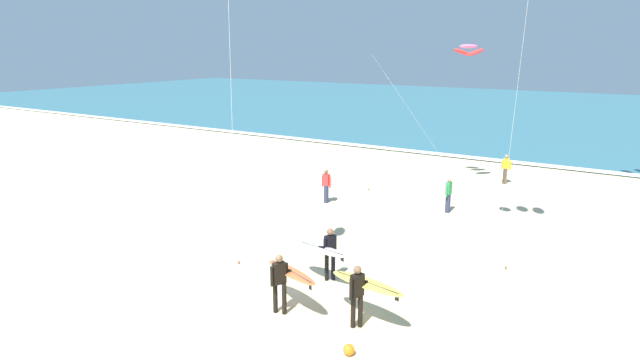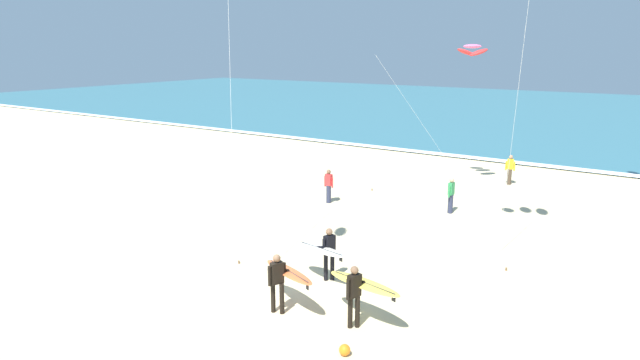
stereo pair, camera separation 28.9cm
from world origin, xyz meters
TOP-DOWN VIEW (x-y plane):
  - ground_plane at (0.00, 0.00)m, footprint 160.00×160.00m
  - ocean_water at (0.00, 53.90)m, footprint 160.00×60.00m
  - shoreline_foam at (0.00, 24.20)m, footprint 160.00×0.97m
  - surfer_lead at (3.29, 1.05)m, footprint 2.47×1.19m
  - surfer_trailing at (1.17, 0.56)m, footprint 2.34×1.38m
  - surfer_third at (1.08, 2.84)m, footprint 2.10×1.12m
  - kite_arc_rose_mid at (0.65, 16.72)m, footprint 4.69×4.41m
  - bystander_green_top at (1.73, 11.91)m, footprint 0.22×0.50m
  - bystander_yellow_top at (2.50, 18.56)m, footprint 0.49×0.23m
  - bystander_red_top at (-3.61, 10.33)m, footprint 0.50×0.22m
  - beach_ball at (3.74, -0.41)m, footprint 0.28×0.28m

SIDE VIEW (x-z plane):
  - ground_plane at x=0.00m, z-range 0.00..0.00m
  - ocean_water at x=0.00m, z-range 0.00..0.08m
  - shoreline_foam at x=0.00m, z-range 0.08..0.09m
  - beach_ball at x=3.74m, z-range 0.00..0.28m
  - bystander_green_top at x=1.73m, z-range 0.02..1.61m
  - bystander_yellow_top at x=2.50m, z-range 0.02..1.61m
  - bystander_red_top at x=-3.61m, z-range 0.02..1.61m
  - surfer_trailing at x=1.17m, z-range 0.19..1.90m
  - surfer_third at x=1.08m, z-range 0.19..1.90m
  - surfer_lead at x=3.29m, z-range 0.20..1.90m
  - kite_arc_rose_mid at x=0.65m, z-range 3.31..10.55m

